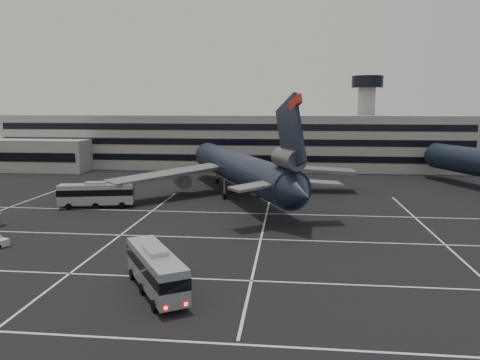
% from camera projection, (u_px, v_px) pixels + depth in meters
% --- Properties ---
extents(ground, '(260.00, 260.00, 0.00)m').
position_uv_depth(ground, '(157.00, 246.00, 55.25)').
color(ground, black).
rests_on(ground, ground).
extents(lane_markings, '(90.00, 55.62, 0.01)m').
position_uv_depth(lane_markings, '(167.00, 244.00, 55.86)').
color(lane_markings, silver).
rests_on(lane_markings, ground).
extents(terminal, '(125.00, 26.00, 24.00)m').
position_uv_depth(terminal, '(221.00, 142.00, 124.33)').
color(terminal, gray).
rests_on(terminal, ground).
extents(hills, '(352.00, 180.00, 44.00)m').
position_uv_depth(hills, '(295.00, 166.00, 222.17)').
color(hills, '#38332B').
rests_on(hills, ground).
extents(trijet_main, '(43.62, 54.75, 18.08)m').
position_uv_depth(trijet_main, '(239.00, 168.00, 84.23)').
color(trijet_main, black).
rests_on(trijet_main, ground).
extents(bus_near, '(8.21, 11.04, 4.01)m').
position_uv_depth(bus_near, '(156.00, 268.00, 41.27)').
color(bus_near, '#9D9FA5').
rests_on(bus_near, ground).
extents(bus_far, '(12.23, 5.28, 4.21)m').
position_uv_depth(bus_far, '(96.00, 194.00, 75.78)').
color(bus_far, '#9D9FA5').
rests_on(bus_far, ground).
extents(tug_b, '(2.34, 1.87, 1.32)m').
position_uv_depth(tug_b, '(0.00, 242.00, 54.87)').
color(tug_b, '#BABAB5').
rests_on(tug_b, ground).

